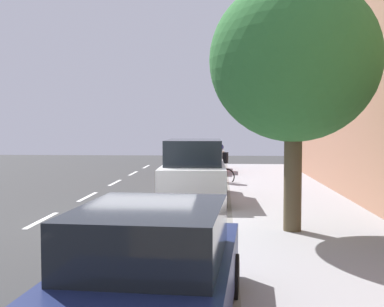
{
  "coord_description": "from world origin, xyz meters",
  "views": [
    {
      "loc": [
        1.96,
        -11.92,
        2.38
      ],
      "look_at": [
        0.68,
        7.86,
        1.3
      ],
      "focal_mm": 45.47,
      "sensor_mm": 36.0,
      "label": 1
    }
  ],
  "objects_px": {
    "bicycle_at_curb": "(216,176)",
    "cyclist_with_backpack": "(221,160)",
    "parked_suv_white_mid": "(194,170)",
    "parked_sedan_dark_blue_second": "(151,276)",
    "parked_sedan_red_far": "(205,159)",
    "street_tree_mid_block": "(294,61)"
  },
  "relations": [
    {
      "from": "parked_sedan_dark_blue_second",
      "to": "bicycle_at_curb",
      "type": "relative_size",
      "value": 2.85
    },
    {
      "from": "parked_suv_white_mid",
      "to": "parked_sedan_red_far",
      "type": "height_order",
      "value": "parked_suv_white_mid"
    },
    {
      "from": "parked_suv_white_mid",
      "to": "parked_sedan_red_far",
      "type": "bearing_deg",
      "value": 89.99
    },
    {
      "from": "parked_sedan_red_far",
      "to": "street_tree_mid_block",
      "type": "relative_size",
      "value": 0.82
    },
    {
      "from": "cyclist_with_backpack",
      "to": "parked_suv_white_mid",
      "type": "bearing_deg",
      "value": -100.23
    },
    {
      "from": "bicycle_at_curb",
      "to": "parked_suv_white_mid",
      "type": "bearing_deg",
      "value": -96.84
    },
    {
      "from": "street_tree_mid_block",
      "to": "parked_sedan_dark_blue_second",
      "type": "bearing_deg",
      "value": -113.04
    },
    {
      "from": "parked_sedan_dark_blue_second",
      "to": "street_tree_mid_block",
      "type": "relative_size",
      "value": 0.83
    },
    {
      "from": "parked_sedan_dark_blue_second",
      "to": "cyclist_with_backpack",
      "type": "distance_m",
      "value": 14.56
    },
    {
      "from": "parked_suv_white_mid",
      "to": "cyclist_with_backpack",
      "type": "bearing_deg",
      "value": 79.77
    },
    {
      "from": "parked_sedan_dark_blue_second",
      "to": "bicycle_at_curb",
      "type": "distance_m",
      "value": 15.01
    },
    {
      "from": "bicycle_at_curb",
      "to": "cyclist_with_backpack",
      "type": "bearing_deg",
      "value": -63.76
    },
    {
      "from": "parked_sedan_red_far",
      "to": "cyclist_with_backpack",
      "type": "height_order",
      "value": "cyclist_with_backpack"
    },
    {
      "from": "street_tree_mid_block",
      "to": "cyclist_with_backpack",
      "type": "bearing_deg",
      "value": 99.88
    },
    {
      "from": "parked_sedan_dark_blue_second",
      "to": "parked_suv_white_mid",
      "type": "xyz_separation_m",
      "value": [
        -0.13,
        9.93,
        0.27
      ]
    },
    {
      "from": "bicycle_at_curb",
      "to": "parked_sedan_red_far",
      "type": "bearing_deg",
      "value": 97.68
    },
    {
      "from": "bicycle_at_curb",
      "to": "cyclist_with_backpack",
      "type": "relative_size",
      "value": 0.93
    },
    {
      "from": "parked_suv_white_mid",
      "to": "parked_sedan_red_far",
      "type": "xyz_separation_m",
      "value": [
        0.0,
        9.56,
        -0.27
      ]
    },
    {
      "from": "parked_sedan_dark_blue_second",
      "to": "parked_sedan_red_far",
      "type": "height_order",
      "value": "same"
    },
    {
      "from": "parked_suv_white_mid",
      "to": "cyclist_with_backpack",
      "type": "xyz_separation_m",
      "value": [
        0.83,
        4.61,
        0.01
      ]
    },
    {
      "from": "parked_suv_white_mid",
      "to": "bicycle_at_curb",
      "type": "bearing_deg",
      "value": 83.16
    },
    {
      "from": "street_tree_mid_block",
      "to": "parked_sedan_red_far",
      "type": "bearing_deg",
      "value": 99.76
    }
  ]
}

